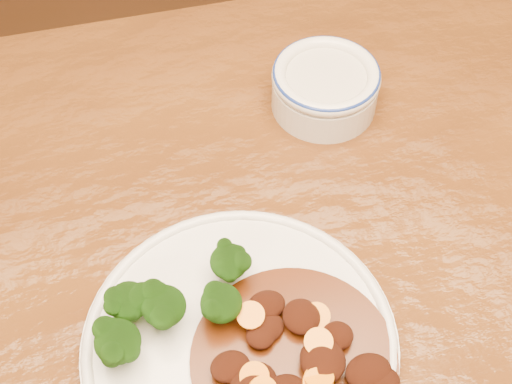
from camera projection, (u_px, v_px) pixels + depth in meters
name	position (u px, v px, depth m)	size (l,w,h in m)	color
dining_table	(313.00, 325.00, 0.76)	(1.55, 0.99, 0.75)	#5C3110
dinner_plate	(240.00, 342.00, 0.65)	(0.29, 0.29, 0.02)	silver
broccoli_florets	(169.00, 305.00, 0.64)	(0.15, 0.09, 0.05)	#6BA053
mince_stew	(295.00, 361.00, 0.63)	(0.19, 0.19, 0.03)	#4F1C08
dip_bowl	(325.00, 86.00, 0.82)	(0.12, 0.12, 0.06)	silver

